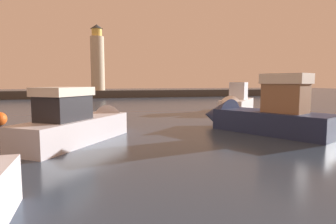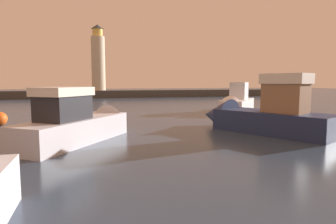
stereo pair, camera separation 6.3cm
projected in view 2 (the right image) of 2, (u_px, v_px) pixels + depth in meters
The scene contains 7 objects.
ground_plane at pixel (146, 111), 30.25m from camera, with size 220.00×220.00×0.00m, color #2D3D51.
breakwater at pixel (120, 94), 57.81m from camera, with size 81.33×4.61×1.42m, color #423F3D.
lighthouse at pixel (98, 59), 56.05m from camera, with size 2.64×2.64×12.78m.
motorboat_1 at pixel (256, 115), 17.68m from camera, with size 6.09×8.79×3.99m.
motorboat_2 at pixel (236, 103), 28.74m from camera, with size 7.35×8.21×3.38m.
motorboat_3 at pixel (85, 122), 15.05m from camera, with size 6.45×7.90×3.12m.
mooring_buoy at pixel (0, 119), 19.88m from camera, with size 0.96×0.96×0.96m, color #EA5919.
Camera 2 is at (-5.44, -0.95, 3.02)m, focal length 30.54 mm.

